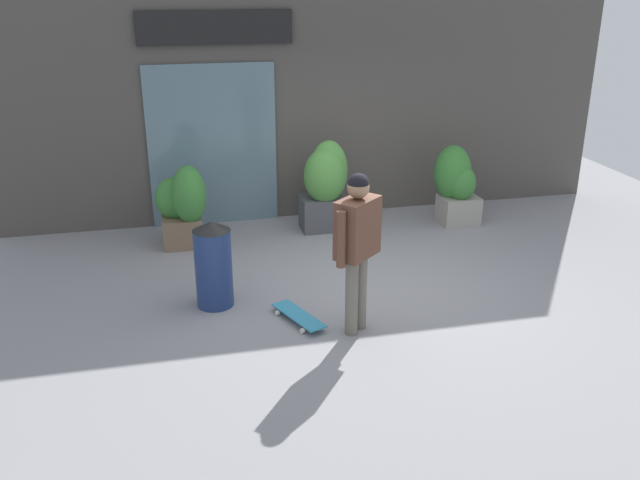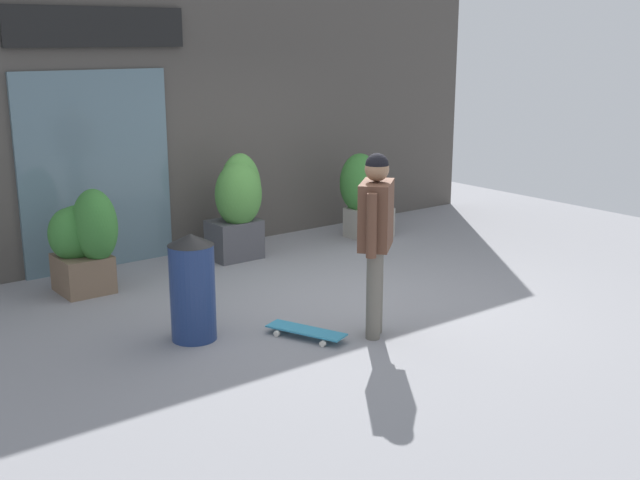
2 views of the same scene
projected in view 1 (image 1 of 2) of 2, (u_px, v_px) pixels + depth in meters
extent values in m
plane|color=gray|center=(366.00, 290.00, 7.93)|extent=(12.00, 12.00, 0.00)
cube|color=#4C4742|center=(312.00, 79.00, 9.81)|extent=(8.98, 0.25, 4.00)
cube|color=slate|center=(213.00, 146.00, 9.67)|extent=(1.80, 0.06, 2.29)
cube|color=black|center=(215.00, 27.00, 9.10)|extent=(2.08, 0.05, 0.44)
cylinder|color=#666056|center=(352.00, 297.00, 6.81)|extent=(0.13, 0.13, 0.83)
cylinder|color=#666056|center=(360.00, 291.00, 6.93)|extent=(0.13, 0.13, 0.83)
cube|color=brown|center=(357.00, 228.00, 6.61)|extent=(0.53, 0.50, 0.59)
cylinder|color=brown|center=(341.00, 239.00, 6.42)|extent=(0.09, 0.09, 0.56)
cylinder|color=brown|center=(373.00, 223.00, 6.84)|extent=(0.09, 0.09, 0.56)
sphere|color=#997051|center=(358.00, 188.00, 6.47)|extent=(0.21, 0.21, 0.21)
sphere|color=black|center=(358.00, 184.00, 6.45)|extent=(0.20, 0.20, 0.20)
cube|color=teal|center=(299.00, 315.00, 7.19)|extent=(0.47, 0.78, 0.02)
cylinder|color=silver|center=(277.00, 313.00, 7.32)|extent=(0.05, 0.06, 0.05)
cylinder|color=silver|center=(295.00, 307.00, 7.45)|extent=(0.05, 0.06, 0.05)
cylinder|color=silver|center=(302.00, 331.00, 6.96)|extent=(0.05, 0.06, 0.05)
cylinder|color=silver|center=(321.00, 325.00, 7.08)|extent=(0.05, 0.06, 0.05)
cube|color=gray|center=(458.00, 209.00, 9.99)|extent=(0.54, 0.46, 0.40)
ellipsoid|color=#387A33|center=(452.00, 173.00, 9.85)|extent=(0.53, 0.56, 0.80)
ellipsoid|color=#387A33|center=(461.00, 183.00, 9.78)|extent=(0.41, 0.41, 0.51)
cube|color=#47474C|center=(322.00, 213.00, 9.73)|extent=(0.59, 0.46, 0.48)
ellipsoid|color=#4C8C3D|center=(325.00, 176.00, 9.44)|extent=(0.58, 0.50, 0.78)
ellipsoid|color=#4C8C3D|center=(329.00, 171.00, 9.50)|extent=(0.54, 0.39, 0.88)
cube|color=brown|center=(182.00, 230.00, 9.20)|extent=(0.51, 0.57, 0.40)
ellipsoid|color=#387A33|center=(172.00, 198.00, 9.05)|extent=(0.45, 0.43, 0.56)
ellipsoid|color=#387A33|center=(178.00, 198.00, 9.04)|extent=(0.57, 0.41, 0.58)
ellipsoid|color=#387A33|center=(189.00, 194.00, 8.91)|extent=(0.45, 0.57, 0.77)
cylinder|color=navy|center=(214.00, 268.00, 7.41)|extent=(0.40, 0.40, 0.88)
cone|color=black|center=(211.00, 226.00, 7.23)|extent=(0.41, 0.41, 0.10)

